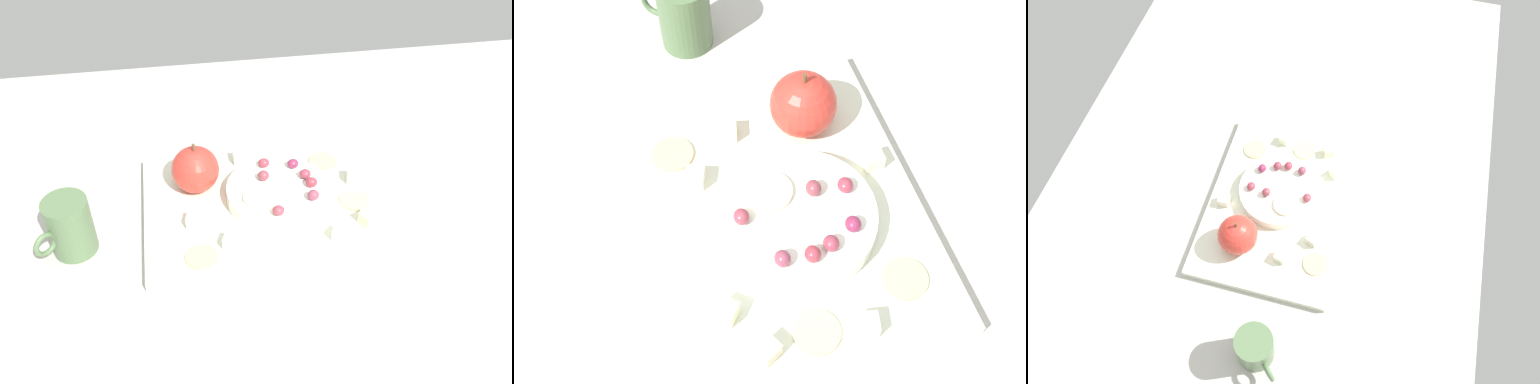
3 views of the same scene
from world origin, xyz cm
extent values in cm
cube|color=#B4AFA8|center=(0.00, 0.00, 1.97)|extent=(149.59, 94.71, 3.94)
cube|color=silver|center=(3.04, 3.98, 4.85)|extent=(39.32, 28.95, 1.82)
cylinder|color=white|center=(0.70, 3.56, 7.04)|extent=(16.94, 16.94, 2.56)
sphere|color=red|center=(13.73, -1.40, 9.73)|extent=(7.94, 7.94, 7.94)
cylinder|color=brown|center=(13.73, -1.40, 14.30)|extent=(0.50, 0.50, 1.20)
cube|color=#EFF4CB|center=(14.86, 7.64, 6.84)|extent=(2.64, 2.64, 2.16)
cube|color=#F9E5BE|center=(-12.18, 11.44, 6.84)|extent=(2.92, 2.92, 2.16)
cube|color=#F5EFC6|center=(-7.09, 14.19, 6.84)|extent=(3.05, 3.05, 2.16)
cube|color=#EEEECD|center=(5.69, -7.21, 6.84)|extent=(2.21, 2.21, 2.16)
cube|color=#EDEDCB|center=(-12.88, 1.09, 6.84)|extent=(2.59, 2.59, 2.16)
cube|color=silver|center=(9.65, 13.04, 6.84)|extent=(2.83, 2.83, 2.16)
cylinder|color=#DDB482|center=(14.27, 14.61, 5.96)|extent=(4.95, 4.95, 0.40)
cylinder|color=#DFC083|center=(-9.05, -4.85, 5.96)|extent=(4.95, 4.95, 0.40)
cylinder|color=#D2BF89|center=(-11.73, 6.07, 5.96)|extent=(4.95, 4.95, 0.40)
ellipsoid|color=#983B49|center=(1.84, 9.80, 9.13)|extent=(1.92, 1.73, 1.61)
ellipsoid|color=#85294C|center=(-2.70, -1.16, 9.13)|extent=(1.92, 1.73, 1.61)
ellipsoid|color=#9A3441|center=(-4.71, 4.12, 9.16)|extent=(1.92, 1.73, 1.67)
ellipsoid|color=#973545|center=(2.12, -2.17, 9.10)|extent=(1.92, 1.73, 1.55)
ellipsoid|color=#8C3E51|center=(-4.25, 7.24, 9.19)|extent=(1.92, 1.73, 1.74)
ellipsoid|color=brown|center=(2.77, 1.30, 9.21)|extent=(1.92, 1.73, 1.78)
ellipsoid|color=#8E3647|center=(-4.14, 1.87, 9.14)|extent=(1.92, 1.73, 1.64)
cylinder|color=beige|center=(4.21, 5.94, 8.62)|extent=(5.21, 5.21, 0.60)
cylinder|color=#526E47|center=(33.34, 7.91, 8.76)|extent=(6.80, 6.80, 9.64)
torus|color=#526E47|center=(36.56, 11.20, 8.76)|extent=(3.37, 3.41, 4.00)
camera|label=1|loc=(15.19, 72.13, 69.29)|focal=39.96mm
camera|label=2|loc=(-34.31, 18.48, 73.57)|focal=49.12mm
camera|label=3|loc=(49.71, 17.60, 97.19)|focal=34.23mm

